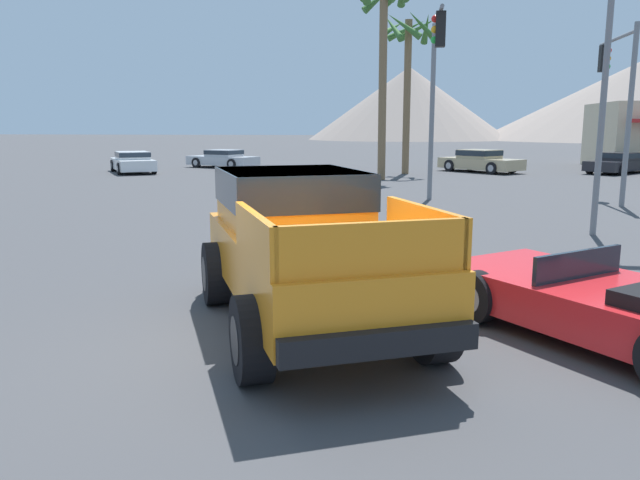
% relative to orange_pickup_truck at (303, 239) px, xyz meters
% --- Properties ---
extents(ground_plane, '(320.00, 320.00, 0.00)m').
position_rel_orange_pickup_truck_xyz_m(ground_plane, '(-0.16, -0.76, -1.07)').
color(ground_plane, '#424244').
extents(orange_pickup_truck, '(3.67, 5.21, 1.91)m').
position_rel_orange_pickup_truck_xyz_m(orange_pickup_truck, '(0.00, 0.00, 0.00)').
color(orange_pickup_truck, orange).
rests_on(orange_pickup_truck, ground_plane).
extents(red_convertible_car, '(4.01, 4.37, 1.00)m').
position_rel_orange_pickup_truck_xyz_m(red_convertible_car, '(3.68, -0.24, -0.65)').
color(red_convertible_car, red).
rests_on(red_convertible_car, ground_plane).
extents(parked_car_white, '(3.90, 4.71, 1.12)m').
position_rel_orange_pickup_truck_xyz_m(parked_car_white, '(-13.22, 24.26, -0.49)').
color(parked_car_white, white).
rests_on(parked_car_white, ground_plane).
extents(parked_car_silver, '(4.62, 3.20, 1.07)m').
position_rel_orange_pickup_truck_xyz_m(parked_car_silver, '(-9.58, 28.81, -0.53)').
color(parked_car_silver, '#B7BABF').
rests_on(parked_car_silver, ground_plane).
extents(parked_car_dark, '(4.13, 4.26, 1.09)m').
position_rel_orange_pickup_truck_xyz_m(parked_car_dark, '(12.39, 27.21, -0.51)').
color(parked_car_dark, '#232328').
rests_on(parked_car_dark, ground_plane).
extents(parked_car_tan, '(4.50, 4.44, 1.21)m').
position_rel_orange_pickup_truck_xyz_m(parked_car_tan, '(5.27, 27.16, -0.46)').
color(parked_car_tan, tan).
rests_on(parked_car_tan, ground_plane).
extents(traffic_light_main, '(0.38, 3.58, 5.53)m').
position_rel_orange_pickup_truck_xyz_m(traffic_light_main, '(8.00, 14.16, 2.78)').
color(traffic_light_main, slate).
rests_on(traffic_light_main, ground_plane).
extents(traffic_light_crosswalk, '(0.38, 4.56, 5.76)m').
position_rel_orange_pickup_truck_xyz_m(traffic_light_crosswalk, '(2.09, 12.14, 2.99)').
color(traffic_light_crosswalk, slate).
rests_on(traffic_light_crosswalk, ground_plane).
extents(street_lamp_post, '(0.90, 0.24, 7.56)m').
position_rel_orange_pickup_truck_xyz_m(street_lamp_post, '(5.60, 7.31, 3.48)').
color(street_lamp_post, slate).
rests_on(street_lamp_post, ground_plane).
extents(palm_tree_tall, '(3.00, 3.09, 8.03)m').
position_rel_orange_pickup_truck_xyz_m(palm_tree_tall, '(1.27, 25.30, 5.01)').
color(palm_tree_tall, brown).
rests_on(palm_tree_tall, ground_plane).
extents(palm_tree_leaning, '(2.82, 2.68, 8.90)m').
position_rel_orange_pickup_truck_xyz_m(palm_tree_leaning, '(0.14, 21.54, 5.50)').
color(palm_tree_leaning, brown).
rests_on(palm_tree_leaning, ground_plane).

